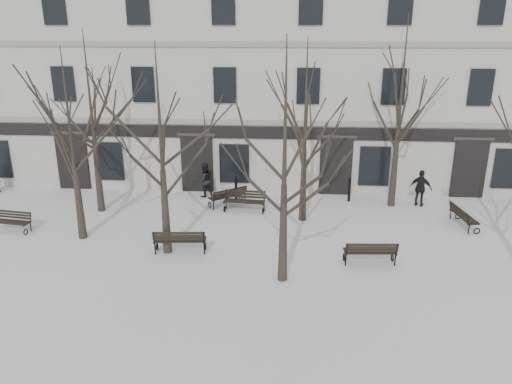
# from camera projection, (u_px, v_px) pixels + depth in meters

# --- Properties ---
(ground) EXTENTS (100.00, 100.00, 0.00)m
(ground) POSITION_uv_depth(u_px,v_px,m) (254.00, 263.00, 18.09)
(ground) COLOR silver
(ground) RESTS_ON ground
(building) EXTENTS (40.40, 10.20, 11.40)m
(building) POSITION_uv_depth(u_px,v_px,m) (271.00, 73.00, 28.55)
(building) COLOR #BAB6AC
(building) RESTS_ON ground
(tree_0) EXTENTS (5.26, 5.26, 7.51)m
(tree_0) POSITION_uv_depth(u_px,v_px,m) (69.00, 123.00, 18.68)
(tree_0) COLOR black
(tree_0) RESTS_ON ground
(tree_1) EXTENTS (5.39, 5.39, 7.70)m
(tree_1) POSITION_uv_depth(u_px,v_px,m) (160.00, 127.00, 17.40)
(tree_1) COLOR black
(tree_1) RESTS_ON ground
(tree_2) EXTENTS (5.58, 5.58, 7.97)m
(tree_2) POSITION_uv_depth(u_px,v_px,m) (285.00, 135.00, 15.32)
(tree_2) COLOR black
(tree_2) RESTS_ON ground
(tree_4) EXTENTS (5.67, 5.67, 8.10)m
(tree_4) POSITION_uv_depth(u_px,v_px,m) (90.00, 101.00, 21.49)
(tree_4) COLOR black
(tree_4) RESTS_ON ground
(tree_5) EXTENTS (5.43, 5.43, 7.76)m
(tree_5) POSITION_uv_depth(u_px,v_px,m) (306.00, 110.00, 20.48)
(tree_5) COLOR black
(tree_5) RESTS_ON ground
(tree_6) EXTENTS (6.08, 6.08, 8.69)m
(tree_6) POSITION_uv_depth(u_px,v_px,m) (402.00, 90.00, 22.01)
(tree_6) COLOR black
(tree_6) RESTS_ON ground
(bench_0) EXTENTS (1.74, 0.84, 0.84)m
(bench_0) POSITION_uv_depth(u_px,v_px,m) (11.00, 221.00, 20.70)
(bench_0) COLOR black
(bench_0) RESTS_ON ground
(bench_1) EXTENTS (1.99, 0.87, 0.98)m
(bench_1) POSITION_uv_depth(u_px,v_px,m) (180.00, 240.00, 18.70)
(bench_1) COLOR black
(bench_1) RESTS_ON ground
(bench_2) EXTENTS (1.90, 0.79, 0.94)m
(bench_2) POSITION_uv_depth(u_px,v_px,m) (370.00, 251.00, 17.81)
(bench_2) COLOR black
(bench_2) RESTS_ON ground
(bench_3) EXTENTS (1.94, 0.85, 0.95)m
(bench_3) POSITION_uv_depth(u_px,v_px,m) (245.00, 200.00, 22.90)
(bench_3) COLOR black
(bench_3) RESTS_ON ground
(bench_4) EXTENTS (1.82, 1.61, 0.92)m
(bench_4) POSITION_uv_depth(u_px,v_px,m) (228.00, 196.00, 23.56)
(bench_4) COLOR black
(bench_4) RESTS_ON ground
(bench_5) EXTENTS (0.89, 1.84, 0.89)m
(bench_5) POSITION_uv_depth(u_px,v_px,m) (463.00, 216.00, 21.15)
(bench_5) COLOR black
(bench_5) RESTS_ON ground
(bollard_a) EXTENTS (0.15, 0.15, 1.20)m
(bollard_a) POSITION_uv_depth(u_px,v_px,m) (236.00, 188.00, 24.27)
(bollard_a) COLOR black
(bollard_a) RESTS_ON ground
(bollard_b) EXTENTS (0.16, 0.16, 1.21)m
(bollard_b) POSITION_uv_depth(u_px,v_px,m) (349.00, 189.00, 24.10)
(bollard_b) COLOR black
(bollard_b) RESTS_ON ground
(pedestrian_b) EXTENTS (1.06, 1.02, 1.72)m
(pedestrian_b) POSITION_uv_depth(u_px,v_px,m) (205.00, 196.00, 25.00)
(pedestrian_b) COLOR black
(pedestrian_b) RESTS_ON ground
(pedestrian_c) EXTENTS (1.11, 0.83, 1.75)m
(pedestrian_c) POSITION_uv_depth(u_px,v_px,m) (419.00, 206.00, 23.72)
(pedestrian_c) COLOR black
(pedestrian_c) RESTS_ON ground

